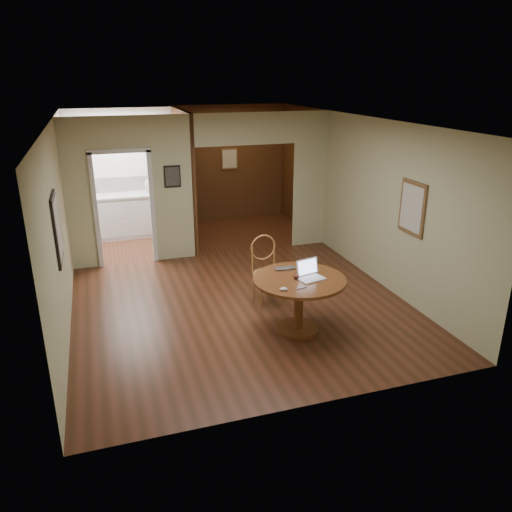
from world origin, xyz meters
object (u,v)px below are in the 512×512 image
object	(u,v)px
dining_table	(299,292)
closed_laptop	(286,269)
chair	(266,266)
open_laptop	(309,273)

from	to	relation	value
dining_table	closed_laptop	xyz separation A→B (m)	(-0.07, 0.33, 0.22)
chair	dining_table	bearing A→B (deg)	-86.88
closed_laptop	open_laptop	bearing A→B (deg)	-56.60
open_laptop	closed_laptop	world-z (taller)	open_laptop
dining_table	open_laptop	distance (m)	0.30
dining_table	open_laptop	bearing A→B (deg)	-6.54
chair	closed_laptop	size ratio (longest dim) A/B	3.65
open_laptop	closed_laptop	distance (m)	0.40
chair	open_laptop	world-z (taller)	chair
dining_table	chair	distance (m)	1.05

